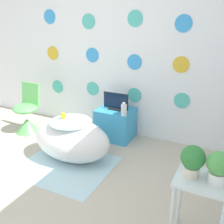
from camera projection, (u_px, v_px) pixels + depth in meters
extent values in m
plane|color=#BCB29E|center=(2.00, 220.00, 2.35)|extent=(12.00, 12.00, 0.00)
cube|color=white|center=(112.00, 46.00, 3.74)|extent=(4.92, 0.04, 2.60)
cylinder|color=#4CBFB2|center=(58.00, 87.00, 4.39)|extent=(0.21, 0.01, 0.21)
cylinder|color=#4CBFB2|center=(93.00, 89.00, 4.09)|extent=(0.21, 0.01, 0.21)
cylinder|color=#4CBFB2|center=(135.00, 95.00, 3.80)|extent=(0.21, 0.01, 0.21)
cylinder|color=#4CBFB2|center=(182.00, 101.00, 3.51)|extent=(0.21, 0.01, 0.21)
cylinder|color=gold|center=(53.00, 53.00, 4.22)|extent=(0.21, 0.01, 0.21)
cylinder|color=#3899E5|center=(92.00, 55.00, 3.90)|extent=(0.21, 0.01, 0.21)
cylinder|color=#3899E5|center=(134.00, 62.00, 3.64)|extent=(0.21, 0.01, 0.21)
cylinder|color=gold|center=(181.00, 65.00, 3.36)|extent=(0.21, 0.01, 0.21)
cylinder|color=#3899E5|center=(50.00, 17.00, 4.02)|extent=(0.21, 0.01, 0.21)
cylinder|color=#4CBFB2|center=(88.00, 21.00, 3.75)|extent=(0.21, 0.01, 0.21)
cylinder|color=#4CBFB2|center=(135.00, 19.00, 3.44)|extent=(0.21, 0.01, 0.21)
cylinder|color=#3899E5|center=(183.00, 23.00, 3.19)|extent=(0.21, 0.01, 0.21)
cube|color=silver|center=(66.00, 166.00, 3.18)|extent=(1.07, 0.95, 0.01)
ellipsoid|color=white|center=(72.00, 140.00, 3.25)|extent=(1.02, 0.63, 0.53)
cylinder|color=#B2DBEA|center=(71.00, 122.00, 3.17)|extent=(0.51, 0.51, 0.01)
sphere|color=yellow|center=(64.00, 116.00, 3.20)|extent=(0.07, 0.07, 0.07)
sphere|color=yellow|center=(63.00, 114.00, 3.18)|extent=(0.04, 0.04, 0.04)
cone|color=orange|center=(62.00, 115.00, 3.16)|extent=(0.02, 0.02, 0.02)
cone|color=#66C166|center=(27.00, 125.00, 4.06)|extent=(0.36, 0.36, 0.21)
ellipsoid|color=#66C166|center=(25.00, 108.00, 3.96)|extent=(0.38, 0.38, 0.13)
cube|color=#66C166|center=(31.00, 94.00, 4.01)|extent=(0.32, 0.09, 0.37)
cube|color=#389ED6|center=(116.00, 124.00, 3.82)|extent=(0.51, 0.42, 0.45)
cube|color=white|center=(109.00, 124.00, 3.62)|extent=(0.43, 0.01, 0.13)
cube|color=black|center=(116.00, 109.00, 3.74)|extent=(0.20, 0.12, 0.02)
cube|color=black|center=(116.00, 101.00, 3.70)|extent=(0.38, 0.01, 0.23)
cube|color=#0F1E38|center=(116.00, 101.00, 3.69)|extent=(0.36, 0.01, 0.21)
cylinder|color=white|center=(124.00, 110.00, 3.50)|extent=(0.08, 0.08, 0.15)
cylinder|color=white|center=(124.00, 104.00, 3.47)|extent=(0.04, 0.04, 0.03)
cube|color=silver|center=(203.00, 180.00, 1.93)|extent=(0.40, 0.34, 0.02)
cylinder|color=silver|center=(171.00, 217.00, 1.99)|extent=(0.03, 0.03, 0.57)
cylinder|color=silver|center=(180.00, 195.00, 2.23)|extent=(0.03, 0.03, 0.57)
cylinder|color=silver|center=(224.00, 208.00, 2.08)|extent=(0.03, 0.03, 0.57)
cylinder|color=beige|center=(191.00, 171.00, 1.95)|extent=(0.12, 0.12, 0.08)
sphere|color=#2D7A38|center=(193.00, 157.00, 1.91)|extent=(0.18, 0.18, 0.18)
cylinder|color=white|center=(217.00, 178.00, 1.87)|extent=(0.12, 0.12, 0.09)
sphere|color=#4C9E4C|center=(219.00, 163.00, 1.82)|extent=(0.17, 0.17, 0.17)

